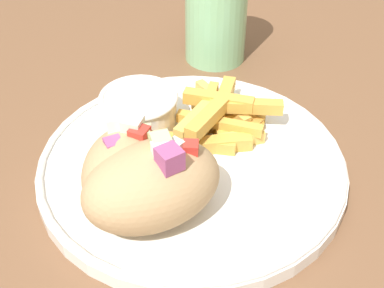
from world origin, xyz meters
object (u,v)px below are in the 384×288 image
(pita_sandwich_near, at_px, (152,184))
(water_glass, at_px, (216,14))
(pita_sandwich_far, at_px, (130,172))
(sauce_ramekin, at_px, (139,108))
(plate, at_px, (192,165))
(fries_pile, at_px, (217,119))

(pita_sandwich_near, distance_m, water_glass, 0.28)
(pita_sandwich_far, bearing_deg, sauce_ramekin, 1.12)
(plate, bearing_deg, pita_sandwich_far, 167.07)
(pita_sandwich_far, height_order, sauce_ramekin, pita_sandwich_far)
(pita_sandwich_far, relative_size, fries_pile, 1.09)
(fries_pile, height_order, water_glass, water_glass)
(plate, bearing_deg, sauce_ramekin, 77.09)
(plate, xyz_separation_m, sauce_ramekin, (0.02, 0.07, 0.02))
(pita_sandwich_far, height_order, water_glass, water_glass)
(plate, bearing_deg, water_glass, 26.65)
(pita_sandwich_far, height_order, fries_pile, pita_sandwich_far)
(plate, bearing_deg, fries_pile, 6.53)
(plate, relative_size, sauce_ramekin, 3.67)
(pita_sandwich_near, xyz_separation_m, pita_sandwich_far, (0.00, 0.03, -0.00))
(water_glass, bearing_deg, pita_sandwich_far, -162.69)
(plate, height_order, pita_sandwich_near, pita_sandwich_near)
(pita_sandwich_far, distance_m, fries_pile, 0.12)
(pita_sandwich_near, distance_m, pita_sandwich_far, 0.03)
(fries_pile, relative_size, water_glass, 0.93)
(pita_sandwich_near, bearing_deg, sauce_ramekin, 70.81)
(pita_sandwich_near, bearing_deg, fries_pile, 34.66)
(pita_sandwich_near, xyz_separation_m, water_glass, (0.26, 0.10, 0.01))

